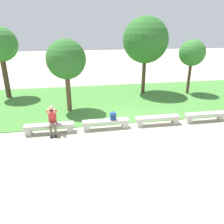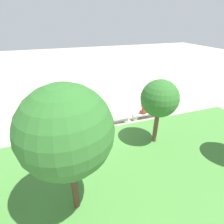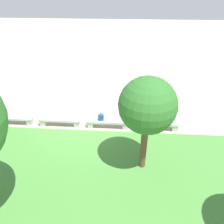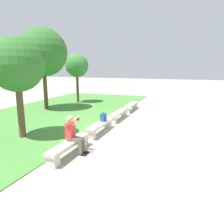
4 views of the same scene
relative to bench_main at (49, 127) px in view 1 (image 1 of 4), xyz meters
The scene contains 12 objects.
ground_plane 3.94m from the bench_main, ahead, with size 80.00×80.00×0.00m, color #A89E8C.
grass_strip 5.89m from the bench_main, 48.12° to the left, with size 22.08×8.00×0.03m, color #478438.
bench_main is the anchor object (origin of this frame).
bench_near 2.62m from the bench_main, ahead, with size 2.22×0.40×0.45m.
bench_mid 5.24m from the bench_main, ahead, with size 2.22×0.40×0.45m.
bench_far 7.86m from the bench_main, ahead, with size 2.22×0.40×0.45m.
person_photographer 0.47m from the bench_main, 22.66° to the right, with size 0.48×0.73×1.32m.
backpack 3.00m from the bench_main, ahead, with size 0.28×0.24×0.43m.
tree_behind_wall 9.06m from the bench_main, 41.54° to the left, with size 3.12×3.12×5.34m.
tree_left_background 10.97m from the bench_main, 27.26° to the left, with size 1.80×1.80×3.85m.
tree_right_background 3.93m from the bench_main, 71.74° to the left, with size 2.15×2.15×4.05m.
tree_far_back 7.70m from the bench_main, 117.75° to the left, with size 2.22×2.22×4.70m.
Camera 1 is at (-2.72, -9.45, 4.55)m, focal length 35.00 mm.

